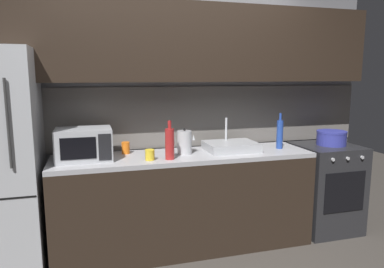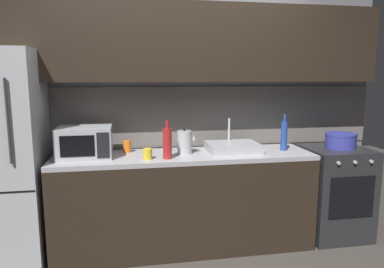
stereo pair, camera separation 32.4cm
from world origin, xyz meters
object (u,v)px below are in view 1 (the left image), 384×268
(wine_bottle_red, at_px, (170,143))
(mug_yellow, at_px, (150,155))
(mug_orange, at_px, (126,148))
(cooking_pot, at_px, (331,138))
(oven_range, at_px, (325,187))
(kettle, at_px, (185,142))
(wine_bottle_blue, at_px, (280,134))
(microwave, at_px, (84,144))

(wine_bottle_red, relative_size, mug_yellow, 3.64)
(wine_bottle_red, xyz_separation_m, mug_yellow, (-0.17, 0.01, -0.09))
(mug_orange, relative_size, cooking_pot, 0.36)
(oven_range, height_order, cooking_pot, cooking_pot)
(mug_yellow, height_order, mug_orange, mug_orange)
(oven_range, xyz_separation_m, kettle, (-1.52, 0.01, 0.56))
(wine_bottle_blue, relative_size, wine_bottle_red, 1.04)
(kettle, relative_size, wine_bottle_blue, 0.68)
(microwave, height_order, wine_bottle_blue, wine_bottle_blue)
(kettle, bearing_deg, wine_bottle_blue, -1.37)
(wine_bottle_blue, distance_m, mug_orange, 1.49)
(cooking_pot, bearing_deg, wine_bottle_red, -174.80)
(oven_range, xyz_separation_m, wine_bottle_blue, (-0.56, -0.01, 0.59))
(kettle, xyz_separation_m, wine_bottle_red, (-0.18, -0.17, 0.03))
(oven_range, distance_m, mug_yellow, 1.93)
(wine_bottle_blue, bearing_deg, kettle, 178.63)
(mug_yellow, relative_size, mug_orange, 0.85)
(mug_orange, bearing_deg, cooking_pot, -4.60)
(oven_range, distance_m, kettle, 1.62)
(microwave, xyz_separation_m, wine_bottle_red, (0.70, -0.18, 0.00))
(kettle, height_order, wine_bottle_red, wine_bottle_red)
(microwave, xyz_separation_m, wine_bottle_blue, (1.83, -0.03, 0.01))
(wine_bottle_red, relative_size, cooking_pot, 1.12)
(wine_bottle_red, bearing_deg, mug_yellow, 176.00)
(wine_bottle_blue, height_order, cooking_pot, wine_bottle_blue)
(kettle, bearing_deg, mug_orange, 163.34)
(kettle, bearing_deg, wine_bottle_red, -136.06)
(kettle, height_order, wine_bottle_blue, wine_bottle_blue)
(oven_range, bearing_deg, mug_orange, 175.27)
(microwave, relative_size, kettle, 1.94)
(oven_range, height_order, microwave, microwave)
(kettle, xyz_separation_m, mug_orange, (-0.52, 0.15, -0.05))
(mug_orange, bearing_deg, wine_bottle_blue, -6.88)
(microwave, relative_size, cooking_pot, 1.54)
(kettle, distance_m, mug_orange, 0.54)
(oven_range, height_order, kettle, kettle)
(wine_bottle_blue, bearing_deg, mug_orange, 173.12)
(wine_bottle_blue, bearing_deg, microwave, 179.09)
(mug_yellow, xyz_separation_m, cooking_pot, (1.91, 0.15, 0.03))
(wine_bottle_blue, distance_m, wine_bottle_red, 1.14)
(mug_orange, xyz_separation_m, cooking_pot, (2.08, -0.17, 0.02))
(kettle, relative_size, cooking_pot, 0.79)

